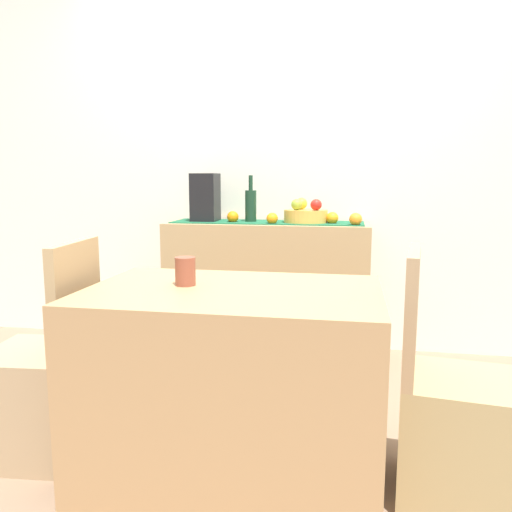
% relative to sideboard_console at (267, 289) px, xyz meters
% --- Properties ---
extents(ground_plane, '(6.40, 6.40, 0.02)m').
position_rel_sideboard_console_xyz_m(ground_plane, '(0.02, -0.92, -0.44)').
color(ground_plane, '#856A53').
rests_on(ground_plane, ground).
extents(room_wall_rear, '(6.40, 0.06, 2.70)m').
position_rel_sideboard_console_xyz_m(room_wall_rear, '(0.02, 0.26, 0.92)').
color(room_wall_rear, silver).
rests_on(room_wall_rear, ground).
extents(sideboard_console, '(1.28, 0.42, 0.87)m').
position_rel_sideboard_console_xyz_m(sideboard_console, '(0.00, 0.00, 0.00)').
color(sideboard_console, tan).
rests_on(sideboard_console, ground).
extents(table_runner, '(1.21, 0.32, 0.01)m').
position_rel_sideboard_console_xyz_m(table_runner, '(0.00, 0.00, 0.44)').
color(table_runner, '#185736').
rests_on(table_runner, sideboard_console).
extents(fruit_bowl, '(0.27, 0.27, 0.08)m').
position_rel_sideboard_console_xyz_m(fruit_bowl, '(0.24, 0.00, 0.48)').
color(fruit_bowl, gold).
rests_on(fruit_bowl, table_runner).
extents(apple_upper, '(0.07, 0.07, 0.07)m').
position_rel_sideboard_console_xyz_m(apple_upper, '(0.19, -0.05, 0.55)').
color(apple_upper, '#8EAB33').
rests_on(apple_upper, fruit_bowl).
extents(apple_center, '(0.07, 0.07, 0.07)m').
position_rel_sideboard_console_xyz_m(apple_center, '(0.21, 0.03, 0.56)').
color(apple_center, gold).
rests_on(apple_center, fruit_bowl).
extents(apple_rear, '(0.07, 0.07, 0.07)m').
position_rel_sideboard_console_xyz_m(apple_rear, '(0.31, -0.07, 0.55)').
color(apple_rear, red).
rests_on(apple_rear, fruit_bowl).
extents(wine_bottle, '(0.07, 0.07, 0.30)m').
position_rel_sideboard_console_xyz_m(wine_bottle, '(-0.11, 0.00, 0.54)').
color(wine_bottle, '#183624').
rests_on(wine_bottle, sideboard_console).
extents(coffee_maker, '(0.16, 0.18, 0.31)m').
position_rel_sideboard_console_xyz_m(coffee_maker, '(-0.41, 0.00, 0.59)').
color(coffee_maker, black).
rests_on(coffee_maker, sideboard_console).
extents(orange_loose_end, '(0.08, 0.08, 0.08)m').
position_rel_sideboard_console_xyz_m(orange_loose_end, '(0.55, -0.10, 0.47)').
color(orange_loose_end, orange).
rests_on(orange_loose_end, sideboard_console).
extents(orange_loose_far, '(0.07, 0.07, 0.07)m').
position_rel_sideboard_console_xyz_m(orange_loose_far, '(0.41, -0.03, 0.47)').
color(orange_loose_far, orange).
rests_on(orange_loose_far, sideboard_console).
extents(orange_loose_near_bowl, '(0.07, 0.07, 0.07)m').
position_rel_sideboard_console_xyz_m(orange_loose_near_bowl, '(0.05, -0.10, 0.47)').
color(orange_loose_near_bowl, orange).
rests_on(orange_loose_near_bowl, sideboard_console).
extents(orange_loose_mid, '(0.07, 0.07, 0.07)m').
position_rel_sideboard_console_xyz_m(orange_loose_mid, '(-0.22, -0.04, 0.47)').
color(orange_loose_mid, orange).
rests_on(orange_loose_mid, sideboard_console).
extents(dining_table, '(1.10, 0.72, 0.74)m').
position_rel_sideboard_console_xyz_m(dining_table, '(0.09, -1.37, -0.06)').
color(dining_table, tan).
rests_on(dining_table, ground).
extents(coffee_cup, '(0.08, 0.08, 0.11)m').
position_rel_sideboard_console_xyz_m(coffee_cup, '(-0.10, -1.34, 0.36)').
color(coffee_cup, brown).
rests_on(coffee_cup, dining_table).
extents(chair_near_window, '(0.43, 0.43, 0.90)m').
position_rel_sideboard_console_xyz_m(chair_near_window, '(-0.72, -1.37, -0.17)').
color(chair_near_window, tan).
rests_on(chair_near_window, ground).
extents(chair_by_corner, '(0.45, 0.45, 0.90)m').
position_rel_sideboard_console_xyz_m(chair_by_corner, '(0.90, -1.37, -0.17)').
color(chair_by_corner, tan).
rests_on(chair_by_corner, ground).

